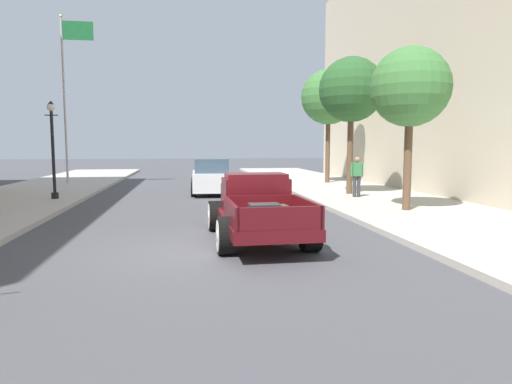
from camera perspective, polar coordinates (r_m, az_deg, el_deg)
The scene contains 10 objects.
ground_plane at distance 9.97m, azimuth -6.55°, elevation -7.23°, with size 140.00×140.00×0.00m, color #47474C.
sidewalk_right at distance 12.52m, azimuth 28.96°, elevation -4.89°, with size 5.50×64.00×0.15m, color #B7B2A8.
hotrod_truck_maroon at distance 11.02m, azimuth -0.00°, elevation -1.95°, with size 2.26×4.97×1.58m.
car_background_white at distance 21.40m, azimuth -5.68°, elevation 1.86°, with size 1.94×4.33×1.65m.
pedestrian_sidewalk_right at distance 18.97m, azimuth 12.59°, elevation 2.20°, with size 0.53×0.22×1.65m.
street_lamp_far at distance 19.61m, azimuth -24.25°, elevation 5.74°, with size 0.50×0.32×3.85m.
flagpole at distance 27.58m, azimuth -22.61°, elevation 12.75°, with size 1.74×0.16×9.16m.
street_tree_nearest at distance 15.64m, azimuth 18.86°, elevation 12.31°, with size 2.55×2.55×5.25m.
street_tree_second at distance 20.34m, azimuth 11.93°, elevation 12.44°, with size 2.78×2.78×5.90m.
street_tree_third at distance 26.35m, azimuth 9.13°, elevation 11.68°, with size 3.09×3.09×6.37m.
Camera 1 is at (-0.35, -9.71, 2.25)m, focal length 31.74 mm.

